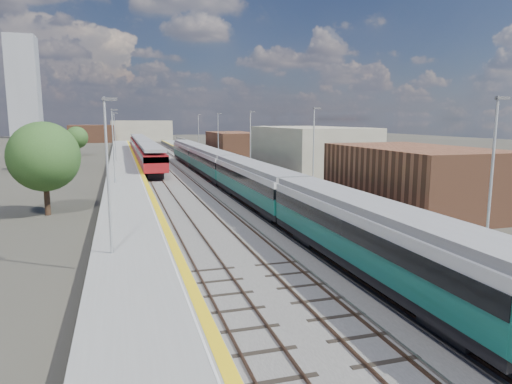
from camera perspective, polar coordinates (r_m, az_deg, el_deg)
name	(u,v)px	position (r m, az deg, el deg)	size (l,w,h in m)	color
ground	(191,172)	(65.81, -8.16, 2.46)	(320.00, 320.00, 0.00)	#47443A
ballast_bed	(173,171)	(67.99, -10.35, 2.64)	(10.50, 155.00, 0.06)	#565451
tracks	(176,169)	(69.70, -10.02, 2.87)	(8.96, 160.00, 0.17)	#4C3323
platform_right	(223,166)	(69.15, -4.14, 3.30)	(4.70, 155.00, 8.52)	slate
platform_left	(125,169)	(67.53, -16.11, 2.81)	(4.30, 155.00, 8.52)	slate
buildings	(89,109)	(153.54, -20.13, 9.75)	(72.00, 185.50, 40.00)	brown
green_train	(229,170)	(48.88, -3.42, 2.82)	(2.79, 77.67, 3.07)	black
red_train	(143,148)	(85.87, -13.94, 5.33)	(3.02, 61.23, 3.81)	black
tree_a	(44,157)	(39.02, -24.98, 4.02)	(5.41, 5.41, 7.33)	#382619
tree_b	(39,142)	(75.26, -25.45, 5.61)	(4.77, 4.77, 6.47)	#382619
tree_c	(77,138)	(99.84, -21.51, 6.35)	(4.46, 4.46, 6.05)	#382619
tree_d	(306,140)	(85.80, 6.32, 6.45)	(4.25, 4.25, 5.76)	#382619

